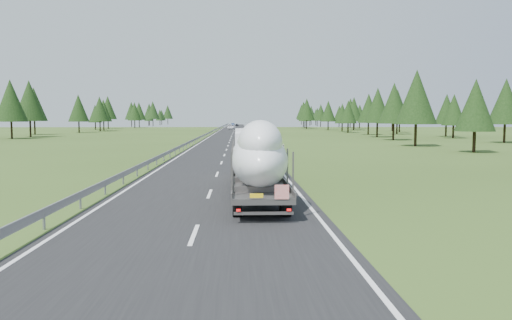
{
  "coord_description": "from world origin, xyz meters",
  "views": [
    {
      "loc": [
        1.49,
        -25.37,
        3.87
      ],
      "look_at": [
        2.38,
        -0.17,
        1.77
      ],
      "focal_mm": 35.0,
      "sensor_mm": 36.0,
      "label": 1
    }
  ],
  "objects_px": {
    "distant_van": "(232,127)",
    "distant_car_blue": "(233,125)",
    "distant_car_dark": "(237,125)",
    "highway_sign": "(265,128)",
    "boat_truck": "(256,155)"
  },
  "relations": [
    {
      "from": "distant_van",
      "to": "distant_car_blue",
      "type": "relative_size",
      "value": 1.23
    },
    {
      "from": "distant_van",
      "to": "boat_truck",
      "type": "bearing_deg",
      "value": -84.96
    },
    {
      "from": "distant_car_blue",
      "to": "distant_car_dark",
      "type": "bearing_deg",
      "value": -40.96
    },
    {
      "from": "boat_truck",
      "to": "distant_car_dark",
      "type": "height_order",
      "value": "boat_truck"
    },
    {
      "from": "highway_sign",
      "to": "distant_car_dark",
      "type": "height_order",
      "value": "highway_sign"
    },
    {
      "from": "boat_truck",
      "to": "distant_car_blue",
      "type": "distance_m",
      "value": 225.84
    },
    {
      "from": "boat_truck",
      "to": "distant_car_blue",
      "type": "relative_size",
      "value": 3.69
    },
    {
      "from": "distant_car_dark",
      "to": "distant_car_blue",
      "type": "bearing_deg",
      "value": 139.27
    },
    {
      "from": "highway_sign",
      "to": "distant_van",
      "type": "bearing_deg",
      "value": 96.44
    },
    {
      "from": "boat_truck",
      "to": "distant_van",
      "type": "distance_m",
      "value": 151.63
    },
    {
      "from": "boat_truck",
      "to": "distant_van",
      "type": "bearing_deg",
      "value": 91.25
    },
    {
      "from": "highway_sign",
      "to": "distant_car_dark",
      "type": "relative_size",
      "value": 0.68
    },
    {
      "from": "distant_van",
      "to": "highway_sign",
      "type": "bearing_deg",
      "value": -79.77
    },
    {
      "from": "highway_sign",
      "to": "distant_car_blue",
      "type": "height_order",
      "value": "highway_sign"
    },
    {
      "from": "distant_car_dark",
      "to": "highway_sign",
      "type": "bearing_deg",
      "value": -88.46
    }
  ]
}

